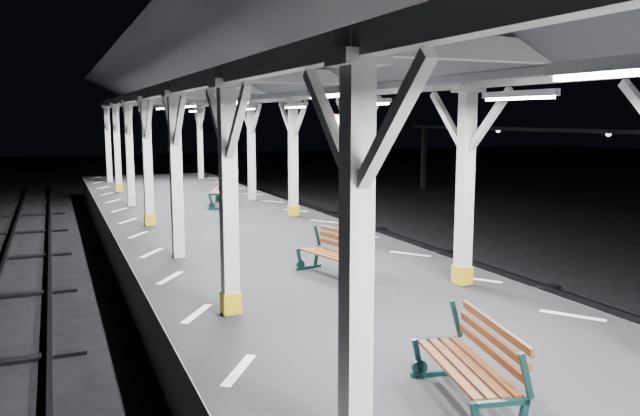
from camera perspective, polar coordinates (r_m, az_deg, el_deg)
ground at (r=8.60m, az=9.48°, el=-18.08°), size 120.00×120.00×0.00m
platform at (r=8.39m, az=9.56°, el=-15.01°), size 6.00×50.00×1.00m
hazard_stripes_left at (r=7.25m, az=-7.42°, el=-14.49°), size 1.00×48.00×0.01m
hazard_stripes_right at (r=9.69m, az=22.07°, el=-9.11°), size 1.00×48.00×0.01m
canopy at (r=7.73m, az=10.37°, el=13.77°), size 5.40×49.00×4.65m
bench_near at (r=6.38m, az=13.93°, el=-13.53°), size 0.93×1.68×0.86m
bench_mid at (r=11.06m, az=1.46°, el=-4.06°), size 0.87×1.59×0.82m
bench_far at (r=20.02m, az=-8.65°, el=1.70°), size 1.26×1.96×1.00m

